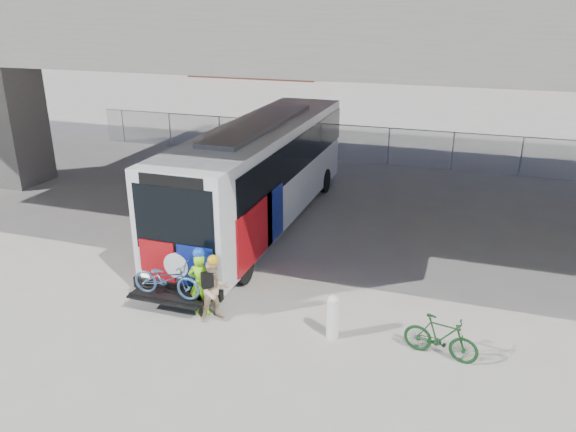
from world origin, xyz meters
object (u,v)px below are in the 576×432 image
at_px(bus, 261,167).
at_px(bike_parked, 441,337).
at_px(bollard, 333,315).
at_px(cyclist_tan, 214,290).
at_px(cyclist_hivis, 200,282).

height_order(bus, bike_parked, bus).
height_order(bollard, cyclist_tan, cyclist_tan).
bearing_deg(cyclist_hivis, bus, -93.22).
distance_m(bus, cyclist_hivis, 6.49).
xyz_separation_m(bollard, cyclist_hivis, (-3.43, 0.00, 0.28)).
bearing_deg(bus, bike_parked, -43.29).
xyz_separation_m(bus, bike_parked, (6.70, -6.32, -1.60)).
relative_size(bollard, cyclist_hivis, 0.61).
bearing_deg(bus, bollard, -56.11).
height_order(bus, cyclist_hivis, bus).
bearing_deg(bollard, bus, 123.89).
bearing_deg(bike_parked, bus, 57.58).
bearing_deg(bus, cyclist_hivis, -82.68).
bearing_deg(bus, cyclist_tan, -78.93).
xyz_separation_m(bollard, cyclist_tan, (-2.98, -0.15, 0.23)).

